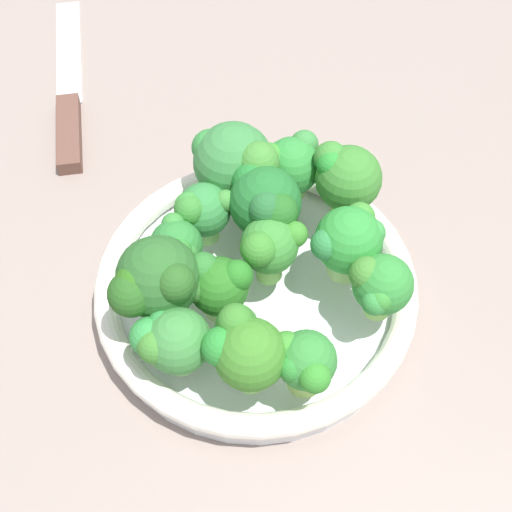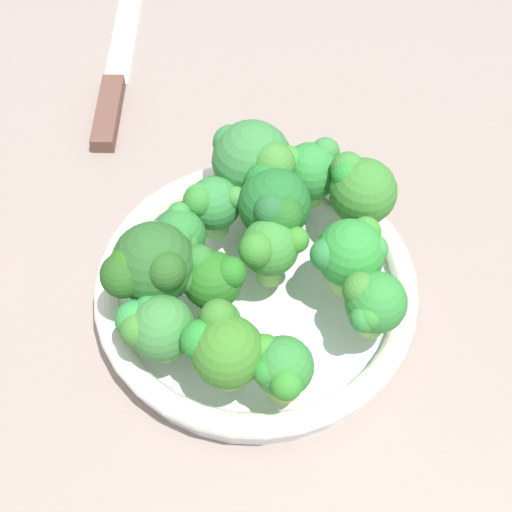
{
  "view_description": "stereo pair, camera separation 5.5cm",
  "coord_description": "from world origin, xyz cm",
  "px_view_note": "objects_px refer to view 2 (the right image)",
  "views": [
    {
      "loc": [
        -10.11,
        -31.87,
        51.57
      ],
      "look_at": [
        -2.98,
        -0.73,
        6.48
      ],
      "focal_mm": 50.99,
      "sensor_mm": 36.0,
      "label": 1
    },
    {
      "loc": [
        -4.64,
        -32.63,
        51.57
      ],
      "look_at": [
        -2.98,
        -0.73,
        6.48
      ],
      "focal_mm": 50.99,
      "sensor_mm": 36.0,
      "label": 2
    }
  ],
  "objects_px": {
    "broccoli_floret_12": "(211,279)",
    "broccoli_floret_6": "(212,204)",
    "broccoli_floret_3": "(350,254)",
    "broccoli_floret_8": "(274,204)",
    "broccoli_floret_0": "(372,303)",
    "bowl": "(256,289)",
    "broccoli_floret_5": "(149,266)",
    "broccoli_floret_9": "(281,368)",
    "broccoli_floret_1": "(253,160)",
    "broccoli_floret_2": "(223,345)",
    "broccoli_floret_11": "(309,171)",
    "broccoli_floret_13": "(180,236)",
    "knife": "(115,82)",
    "broccoli_floret_4": "(268,249)",
    "broccoli_floret_7": "(360,190)",
    "broccoli_floret_10": "(155,326)"
  },
  "relations": [
    {
      "from": "broccoli_floret_5",
      "to": "broccoli_floret_1",
      "type": "bearing_deg",
      "value": 52.79
    },
    {
      "from": "broccoli_floret_0",
      "to": "broccoli_floret_2",
      "type": "xyz_separation_m",
      "value": [
        -0.11,
        -0.03,
        0.0
      ]
    },
    {
      "from": "broccoli_floret_1",
      "to": "knife",
      "type": "distance_m",
      "value": 0.24
    },
    {
      "from": "broccoli_floret_3",
      "to": "knife",
      "type": "bearing_deg",
      "value": 126.09
    },
    {
      "from": "broccoli_floret_9",
      "to": "broccoli_floret_2",
      "type": "bearing_deg",
      "value": 157.65
    },
    {
      "from": "broccoli_floret_0",
      "to": "broccoli_floret_12",
      "type": "bearing_deg",
      "value": 166.27
    },
    {
      "from": "broccoli_floret_10",
      "to": "broccoli_floret_11",
      "type": "distance_m",
      "value": 0.19
    },
    {
      "from": "bowl",
      "to": "broccoli_floret_7",
      "type": "xyz_separation_m",
      "value": [
        0.09,
        0.05,
        0.06
      ]
    },
    {
      "from": "broccoli_floret_2",
      "to": "broccoli_floret_13",
      "type": "bearing_deg",
      "value": 107.17
    },
    {
      "from": "broccoli_floret_0",
      "to": "broccoli_floret_11",
      "type": "xyz_separation_m",
      "value": [
        -0.03,
        0.13,
        -0.0
      ]
    },
    {
      "from": "broccoli_floret_1",
      "to": "knife",
      "type": "xyz_separation_m",
      "value": [
        -0.13,
        0.18,
        -0.07
      ]
    },
    {
      "from": "broccoli_floret_0",
      "to": "knife",
      "type": "xyz_separation_m",
      "value": [
        -0.21,
        0.32,
        -0.07
      ]
    },
    {
      "from": "broccoli_floret_8",
      "to": "broccoli_floret_9",
      "type": "distance_m",
      "value": 0.13
    },
    {
      "from": "broccoli_floret_2",
      "to": "bowl",
      "type": "bearing_deg",
      "value": 71.75
    },
    {
      "from": "broccoli_floret_12",
      "to": "broccoli_floret_6",
      "type": "bearing_deg",
      "value": 88.56
    },
    {
      "from": "broccoli_floret_7",
      "to": "broccoli_floret_12",
      "type": "relative_size",
      "value": 1.19
    },
    {
      "from": "broccoli_floret_3",
      "to": "knife",
      "type": "relative_size",
      "value": 0.25
    },
    {
      "from": "broccoli_floret_3",
      "to": "broccoli_floret_13",
      "type": "bearing_deg",
      "value": 168.5
    },
    {
      "from": "broccoli_floret_3",
      "to": "broccoli_floret_0",
      "type": "bearing_deg",
      "value": -75.69
    },
    {
      "from": "bowl",
      "to": "broccoli_floret_6",
      "type": "distance_m",
      "value": 0.08
    },
    {
      "from": "broccoli_floret_2",
      "to": "broccoli_floret_3",
      "type": "xyz_separation_m",
      "value": [
        0.1,
        0.07,
        -0.0
      ]
    },
    {
      "from": "broccoli_floret_3",
      "to": "broccoli_floret_6",
      "type": "xyz_separation_m",
      "value": [
        -0.1,
        0.06,
        -0.0
      ]
    },
    {
      "from": "broccoli_floret_1",
      "to": "broccoli_floret_11",
      "type": "height_order",
      "value": "broccoli_floret_1"
    },
    {
      "from": "bowl",
      "to": "knife",
      "type": "height_order",
      "value": "bowl"
    },
    {
      "from": "broccoli_floret_12",
      "to": "broccoli_floret_3",
      "type": "bearing_deg",
      "value": 7.92
    },
    {
      "from": "broccoli_floret_2",
      "to": "broccoli_floret_10",
      "type": "relative_size",
      "value": 1.15
    },
    {
      "from": "broccoli_floret_6",
      "to": "broccoli_floret_9",
      "type": "relative_size",
      "value": 1.04
    },
    {
      "from": "broccoli_floret_3",
      "to": "bowl",
      "type": "bearing_deg",
      "value": 173.85
    },
    {
      "from": "broccoli_floret_13",
      "to": "knife",
      "type": "distance_m",
      "value": 0.27
    },
    {
      "from": "broccoli_floret_1",
      "to": "broccoli_floret_6",
      "type": "relative_size",
      "value": 1.28
    },
    {
      "from": "broccoli_floret_0",
      "to": "broccoli_floret_3",
      "type": "height_order",
      "value": "broccoli_floret_3"
    },
    {
      "from": "broccoli_floret_2",
      "to": "broccoli_floret_1",
      "type": "bearing_deg",
      "value": 80.38
    },
    {
      "from": "broccoli_floret_2",
      "to": "broccoli_floret_10",
      "type": "bearing_deg",
      "value": 156.06
    },
    {
      "from": "broccoli_floret_3",
      "to": "broccoli_floret_8",
      "type": "height_order",
      "value": "broccoli_floret_8"
    },
    {
      "from": "broccoli_floret_5",
      "to": "broccoli_floret_6",
      "type": "xyz_separation_m",
      "value": [
        0.05,
        0.07,
        -0.01
      ]
    },
    {
      "from": "broccoli_floret_10",
      "to": "knife",
      "type": "distance_m",
      "value": 0.34
    },
    {
      "from": "broccoli_floret_8",
      "to": "broccoli_floret_0",
      "type": "bearing_deg",
      "value": -53.25
    },
    {
      "from": "broccoli_floret_4",
      "to": "knife",
      "type": "bearing_deg",
      "value": 117.51
    },
    {
      "from": "knife",
      "to": "broccoli_floret_13",
      "type": "bearing_deg",
      "value": -73.37
    },
    {
      "from": "broccoli_floret_11",
      "to": "broccoli_floret_13",
      "type": "height_order",
      "value": "broccoli_floret_11"
    },
    {
      "from": "broccoli_floret_9",
      "to": "broccoli_floret_10",
      "type": "relative_size",
      "value": 0.96
    },
    {
      "from": "bowl",
      "to": "broccoli_floret_8",
      "type": "distance_m",
      "value": 0.07
    },
    {
      "from": "broccoli_floret_5",
      "to": "broccoli_floret_10",
      "type": "relative_size",
      "value": 1.36
    },
    {
      "from": "broccoli_floret_0",
      "to": "broccoli_floret_7",
      "type": "xyz_separation_m",
      "value": [
        0.0,
        0.1,
        0.01
      ]
    },
    {
      "from": "broccoli_floret_4",
      "to": "broccoli_floret_11",
      "type": "xyz_separation_m",
      "value": [
        0.04,
        0.08,
        -0.01
      ]
    },
    {
      "from": "bowl",
      "to": "broccoli_floret_2",
      "type": "height_order",
      "value": "broccoli_floret_2"
    },
    {
      "from": "broccoli_floret_2",
      "to": "broccoli_floret_11",
      "type": "distance_m",
      "value": 0.18
    },
    {
      "from": "broccoli_floret_5",
      "to": "broccoli_floret_9",
      "type": "relative_size",
      "value": 1.41
    },
    {
      "from": "broccoli_floret_0",
      "to": "broccoli_floret_13",
      "type": "xyz_separation_m",
      "value": [
        -0.14,
        0.07,
        -0.0
      ]
    },
    {
      "from": "broccoli_floret_1",
      "to": "broccoli_floret_7",
      "type": "xyz_separation_m",
      "value": [
        0.08,
        -0.04,
        0.0
      ]
    }
  ]
}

